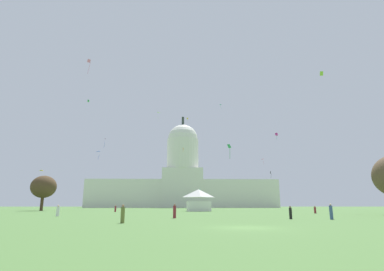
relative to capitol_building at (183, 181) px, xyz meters
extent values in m
plane|color=#4C7538|center=(4.82, -193.11, -18.51)|extent=(800.00, 800.00, 0.00)
cube|color=silver|center=(-32.95, 0.00, -8.97)|extent=(65.90, 19.77, 19.06)
cube|color=silver|center=(32.95, 0.00, -8.97)|extent=(65.90, 19.77, 19.06)
cube|color=silver|center=(0.00, 0.00, -5.09)|extent=(27.98, 21.75, 26.84)
cylinder|color=silver|center=(0.00, 0.00, 19.19)|extent=(22.68, 22.68, 21.70)
sphere|color=silver|center=(0.00, 0.00, 30.04)|extent=(21.86, 21.86, 21.86)
cylinder|color=#2D3833|center=(0.00, 0.00, 44.07)|extent=(1.80, 1.80, 6.21)
cube|color=white|center=(4.56, -131.25, -17.17)|extent=(6.59, 5.76, 2.67)
pyramid|color=white|center=(4.56, -131.25, -13.67)|extent=(6.92, 6.05, 2.17)
cylinder|color=#4C3823|center=(-42.39, -121.06, -15.95)|extent=(0.89, 0.89, 5.12)
ellipsoid|color=#4C3823|center=(-42.39, -121.06, -11.36)|extent=(8.81, 8.63, 6.75)
cylinder|color=#3D5684|center=(17.33, -180.46, -17.73)|extent=(0.51, 0.51, 1.55)
sphere|color=beige|center=(17.33, -180.46, -16.84)|extent=(0.31, 0.31, 0.23)
cylinder|color=black|center=(13.02, -179.23, -17.85)|extent=(0.35, 0.35, 1.32)
sphere|color=brown|center=(13.02, -179.23, -17.09)|extent=(0.21, 0.21, 0.21)
cylinder|color=maroon|center=(26.87, -154.09, -17.89)|extent=(0.44, 0.44, 1.24)
sphere|color=#A37556|center=(26.87, -154.09, -17.14)|extent=(0.27, 0.27, 0.26)
cylinder|color=olive|center=(-5.27, -187.24, -17.79)|extent=(0.51, 0.51, 1.43)
sphere|color=#A37556|center=(-5.27, -187.24, -16.96)|extent=(0.34, 0.34, 0.24)
cylinder|color=silver|center=(-18.49, -168.69, -17.81)|extent=(0.59, 0.59, 1.40)
sphere|color=beige|center=(-18.49, -168.69, -16.99)|extent=(0.31, 0.31, 0.24)
cylinder|color=maroon|center=(-0.82, -176.35, -17.73)|extent=(0.55, 0.55, 1.55)
sphere|color=#A37556|center=(-0.82, -176.35, -16.85)|extent=(0.30, 0.30, 0.22)
cylinder|color=maroon|center=(-16.42, -138.64, -17.81)|extent=(0.59, 0.59, 1.39)
sphere|color=beige|center=(-16.42, -138.64, -16.99)|extent=(0.36, 0.36, 0.25)
cube|color=green|center=(9.75, -154.70, -4.94)|extent=(0.88, 0.56, 0.96)
cylinder|color=green|center=(9.87, -154.70, -6.51)|extent=(0.10, 0.17, 2.24)
pyramid|color=teal|center=(22.09, -50.30, 39.87)|extent=(1.34, 1.23, 0.28)
cylinder|color=green|center=(21.99, -50.09, 38.48)|extent=(0.24, 0.25, 1.41)
cube|color=orange|center=(0.26, -50.07, 14.00)|extent=(0.46, 0.64, 0.75)
cylinder|color=orange|center=(0.20, -50.07, 12.85)|extent=(0.07, 0.26, 1.54)
cube|color=pink|center=(-25.08, -141.16, 20.67)|extent=(0.95, 0.53, 0.99)
cylinder|color=pink|center=(-24.92, -141.16, 18.55)|extent=(0.50, 0.32, 3.33)
cube|color=yellow|center=(2.94, -25.31, 38.52)|extent=(0.89, 0.88, 0.32)
cube|color=yellow|center=(2.94, -25.31, 38.99)|extent=(0.89, 0.88, 0.32)
cylinder|color=#8CD133|center=(3.10, -25.31, 37.59)|extent=(0.29, 0.29, 1.54)
pyramid|color=blue|center=(-28.12, -114.78, 0.58)|extent=(1.71, 1.05, 0.36)
cylinder|color=blue|center=(-28.03, -115.08, -1.18)|extent=(0.31, 0.24, 1.69)
pyramid|color=purple|center=(-35.31, -82.05, 12.07)|extent=(1.17, 1.34, 0.13)
cylinder|color=blue|center=(-35.10, -81.88, 9.94)|extent=(0.52, 0.50, 3.06)
pyramid|color=#33BCDB|center=(8.88, -52.02, -8.68)|extent=(1.16, 1.49, 0.34)
cube|color=#D1339E|center=(43.87, -79.82, 15.24)|extent=(1.30, 1.28, 0.69)
cube|color=#D1339E|center=(43.87, -79.82, 15.83)|extent=(1.30, 1.28, 0.69)
cylinder|color=teal|center=(43.85, -79.82, 14.01)|extent=(0.22, 0.33, 2.06)
cube|color=#8CD133|center=(36.28, -143.76, 16.70)|extent=(0.83, 0.50, 1.23)
cube|color=black|center=(41.65, -74.14, -1.79)|extent=(0.16, 0.66, 1.14)
cylinder|color=black|center=(41.82, -74.14, -3.41)|extent=(0.39, 0.28, 2.13)
pyramid|color=red|center=(40.81, -66.82, 5.51)|extent=(1.43, 1.82, 0.36)
cylinder|color=red|center=(40.58, -66.98, 3.75)|extent=(0.16, 0.10, 1.64)
pyramid|color=gold|center=(-35.06, -140.95, -9.11)|extent=(1.22, 1.86, 0.22)
pyramid|color=white|center=(-8.79, -113.54, 14.67)|extent=(1.42, 1.59, 0.18)
cylinder|color=white|center=(-8.62, -113.72, 12.81)|extent=(0.36, 0.20, 2.23)
cube|color=green|center=(-34.96, -108.96, 20.55)|extent=(0.81, 0.80, 0.30)
cube|color=green|center=(-34.96, -108.96, 20.94)|extent=(0.81, 0.80, 0.30)
camera|label=1|loc=(0.19, -215.84, -16.92)|focal=28.25mm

